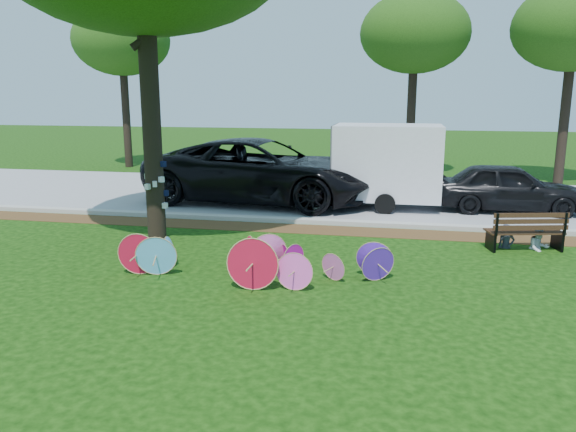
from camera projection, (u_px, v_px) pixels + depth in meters
name	position (u px, v px, depth m)	size (l,w,h in m)	color
ground	(241.00, 285.00, 10.34)	(90.00, 90.00, 0.00)	black
mulch_strip	(287.00, 228.00, 14.65)	(90.00, 1.00, 0.01)	#472D16
curb	(292.00, 220.00, 15.31)	(90.00, 0.30, 0.12)	#B7B5AD
street	(314.00, 195.00, 19.30)	(90.00, 8.00, 0.01)	gray
parasol_pile	(246.00, 258.00, 10.75)	(5.33, 1.67, 0.97)	#FF55C8
black_van	(261.00, 171.00, 17.93)	(3.38, 7.32, 2.04)	black
dark_pickup	(508.00, 187.00, 16.61)	(1.71, 4.24, 1.44)	black
cargo_trailer	(387.00, 162.00, 17.06)	(3.17, 2.01, 2.82)	silver
park_bench	(524.00, 230.00, 12.62)	(1.71, 0.65, 0.89)	black
person_left	(508.00, 225.00, 12.72)	(0.39, 0.26, 1.07)	#373C4B
person_right	(540.00, 227.00, 12.59)	(0.52, 0.40, 1.07)	silver
bg_trees	(353.00, 35.00, 22.79)	(23.05, 6.11, 7.40)	black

